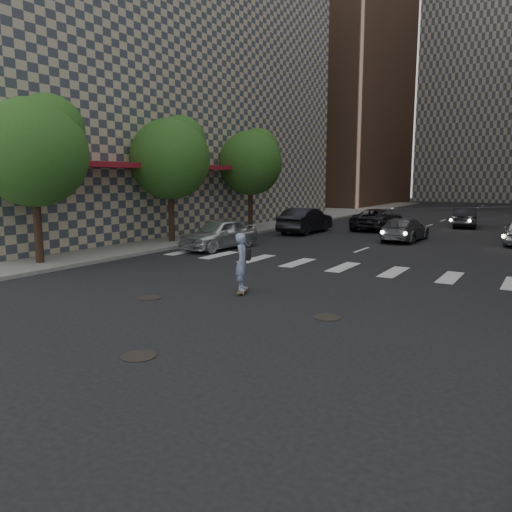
{
  "coord_description": "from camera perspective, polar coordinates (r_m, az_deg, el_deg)",
  "views": [
    {
      "loc": [
        8.06,
        -9.36,
        3.49
      ],
      "look_at": [
        0.85,
        2.57,
        1.3
      ],
      "focal_mm": 35.0,
      "sensor_mm": 36.0,
      "label": 1
    }
  ],
  "objects": [
    {
      "name": "ground",
      "position": [
        12.84,
        -9.29,
        -6.97
      ],
      "size": [
        160.0,
        160.0,
        0.0
      ],
      "primitive_type": "plane",
      "color": "black",
      "rests_on": "ground"
    },
    {
      "name": "sidewalk_left",
      "position": [
        37.19,
        -6.39,
        3.6
      ],
      "size": [
        13.0,
        80.0,
        0.15
      ],
      "primitive_type": "cube",
      "color": "gray",
      "rests_on": "ground"
    },
    {
      "name": "building_left",
      "position": [
        39.51,
        -13.12,
        21.86
      ],
      "size": [
        16.4,
        33.0,
        25.0
      ],
      "color": "tan",
      "rests_on": "ground"
    },
    {
      "name": "tower_left",
      "position": [
        72.13,
        7.96,
        22.07
      ],
      "size": [
        18.0,
        24.0,
        40.0
      ],
      "primitive_type": "cube",
      "color": "brown",
      "rests_on": "ground"
    },
    {
      "name": "tower_center",
      "position": [
        90.1,
        27.09,
        21.15
      ],
      "size": [
        22.0,
        20.0,
        48.0
      ],
      "primitive_type": "cube",
      "color": "#ADA08E",
      "rests_on": "ground"
    },
    {
      "name": "tree_a",
      "position": [
        21.55,
        -23.8,
        11.26
      ],
      "size": [
        4.2,
        4.2,
        6.6
      ],
      "color": "#382619",
      "rests_on": "sidewalk_left"
    },
    {
      "name": "tree_b",
      "position": [
        26.99,
        -9.56,
        11.26
      ],
      "size": [
        4.2,
        4.2,
        6.6
      ],
      "color": "#382619",
      "rests_on": "sidewalk_left"
    },
    {
      "name": "tree_c",
      "position": [
        33.47,
        -0.45,
        10.9
      ],
      "size": [
        4.2,
        4.2,
        6.6
      ],
      "color": "#382619",
      "rests_on": "sidewalk_left"
    },
    {
      "name": "manhole_a",
      "position": [
        10.31,
        -13.27,
        -11.05
      ],
      "size": [
        0.7,
        0.7,
        0.02
      ],
      "primitive_type": "cylinder",
      "color": "black",
      "rests_on": "ground"
    },
    {
      "name": "manhole_b",
      "position": [
        15.0,
        -12.16,
        -4.7
      ],
      "size": [
        0.7,
        0.7,
        0.02
      ],
      "primitive_type": "cylinder",
      "color": "black",
      "rests_on": "ground"
    },
    {
      "name": "manhole_c",
      "position": [
        12.8,
        8.15,
        -6.94
      ],
      "size": [
        0.7,
        0.7,
        0.02
      ],
      "primitive_type": "cylinder",
      "color": "black",
      "rests_on": "ground"
    },
    {
      "name": "skateboarder",
      "position": [
        15.15,
        -1.55,
        -0.68
      ],
      "size": [
        0.63,
        0.94,
        1.84
      ],
      "rotation": [
        0.0,
        0.0,
        0.4
      ],
      "color": "brown",
      "rests_on": "ground"
    },
    {
      "name": "silver_sedan",
      "position": [
        24.7,
        -4.21,
        2.54
      ],
      "size": [
        2.27,
        4.6,
        1.51
      ],
      "primitive_type": "imported",
      "rotation": [
        0.0,
        0.0,
        -0.11
      ],
      "color": "silver",
      "rests_on": "ground"
    },
    {
      "name": "traffic_car_a",
      "position": [
        32.02,
        5.69,
        4.07
      ],
      "size": [
        1.72,
        4.89,
        1.61
      ],
      "primitive_type": "imported",
      "rotation": [
        0.0,
        0.0,
        3.14
      ],
      "color": "black",
      "rests_on": "ground"
    },
    {
      "name": "traffic_car_b",
      "position": [
        29.12,
        16.63,
        2.96
      ],
      "size": [
        1.97,
        4.56,
        1.31
      ],
      "primitive_type": "imported",
      "rotation": [
        0.0,
        0.0,
        3.11
      ],
      "color": "#5A5C62",
      "rests_on": "ground"
    },
    {
      "name": "traffic_car_c",
      "position": [
        34.76,
        13.73,
        4.09
      ],
      "size": [
        2.43,
        5.18,
        1.43
      ],
      "primitive_type": "imported",
      "rotation": [
        0.0,
        0.0,
        3.13
      ],
      "color": "black",
      "rests_on": "ground"
    },
    {
      "name": "traffic_car_e",
      "position": [
        38.64,
        22.81,
        4.09
      ],
      "size": [
        2.02,
        4.43,
        1.41
      ],
      "primitive_type": "imported",
      "rotation": [
        0.0,
        0.0,
        3.27
      ],
      "color": "black",
      "rests_on": "ground"
    }
  ]
}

